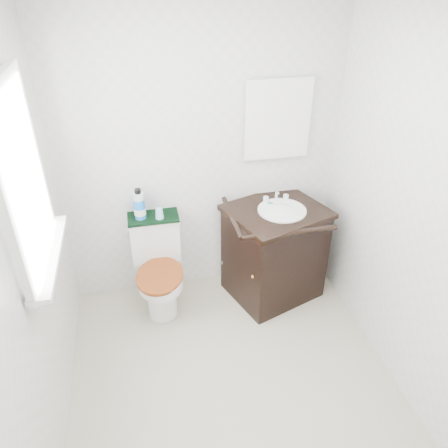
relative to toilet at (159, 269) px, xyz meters
name	(u,v)px	position (x,y,z in m)	size (l,w,h in m)	color
floor	(235,385)	(0.41, -0.97, -0.33)	(2.40, 2.40, 0.00)	#AEA58C
wall_back	(201,155)	(0.41, 0.23, 0.87)	(2.40, 2.40, 0.00)	silver
wall_left	(23,266)	(-0.69, -0.97, 0.87)	(2.40, 2.40, 0.00)	silver
wall_right	(420,218)	(1.51, -0.97, 0.87)	(2.40, 2.40, 0.00)	silver
window	(21,180)	(-0.66, -0.72, 1.22)	(0.02, 0.70, 0.90)	white
mirror	(278,120)	(1.01, 0.20, 1.12)	(0.50, 0.02, 0.60)	silver
toilet	(159,269)	(0.00, 0.00, 0.00)	(0.43, 0.64, 0.75)	white
vanity	(274,250)	(0.96, -0.07, 0.10)	(0.89, 0.83, 0.92)	black
trash_bin	(232,268)	(0.65, 0.13, -0.19)	(0.22, 0.18, 0.28)	silver
towel	(153,217)	(0.00, 0.12, 0.43)	(0.40, 0.22, 0.02)	black
mouthwash_bottle	(139,205)	(-0.09, 0.11, 0.55)	(0.09, 0.09, 0.25)	blue
cup	(159,213)	(0.05, 0.08, 0.48)	(0.07, 0.07, 0.08)	#8AC9E2
soap_bar	(270,203)	(0.93, 0.02, 0.50)	(0.06, 0.04, 0.02)	teal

